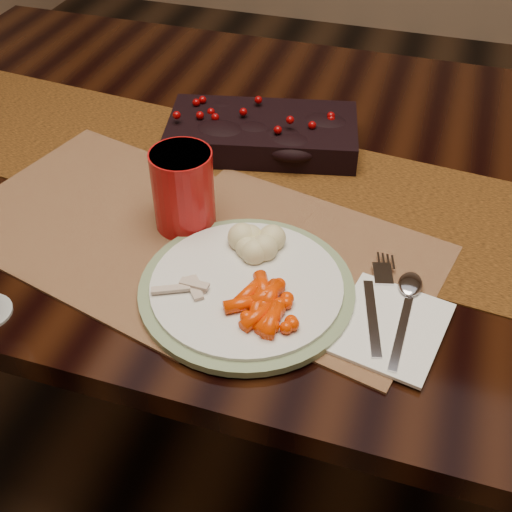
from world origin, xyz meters
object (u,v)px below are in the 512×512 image
(mashed_potatoes, at_px, (252,238))
(napkin, at_px, (389,326))
(baby_carrots, at_px, (258,304))
(turkey_shreds, at_px, (186,284))
(placemat_main, at_px, (291,260))
(dinner_plate, at_px, (247,287))
(red_cup, at_px, (183,190))
(dining_table, at_px, (301,321))
(centerpiece, at_px, (262,129))

(mashed_potatoes, xyz_separation_m, napkin, (0.21, -0.07, -0.03))
(baby_carrots, height_order, turkey_shreds, baby_carrots)
(placemat_main, xyz_separation_m, baby_carrots, (-0.01, -0.12, 0.03))
(placemat_main, xyz_separation_m, dinner_plate, (-0.04, -0.08, 0.01))
(turkey_shreds, xyz_separation_m, napkin, (0.26, 0.02, -0.02))
(napkin, relative_size, red_cup, 1.22)
(dinner_plate, xyz_separation_m, red_cup, (-0.13, 0.11, 0.05))
(baby_carrots, bearing_deg, placemat_main, 84.74)
(baby_carrots, xyz_separation_m, napkin, (0.16, 0.03, -0.02))
(dining_table, xyz_separation_m, mashed_potatoes, (-0.03, -0.24, 0.42))
(napkin, distance_m, red_cup, 0.35)
(baby_carrots, bearing_deg, mashed_potatoes, 111.29)
(centerpiece, bearing_deg, baby_carrots, -73.71)
(centerpiece, xyz_separation_m, placemat_main, (0.13, -0.28, -0.03))
(placemat_main, distance_m, turkey_shreds, 0.16)
(dining_table, distance_m, napkin, 0.53)
(centerpiece, distance_m, napkin, 0.46)
(centerpiece, height_order, mashed_potatoes, centerpiece)
(centerpiece, distance_m, dinner_plate, 0.37)
(placemat_main, height_order, dinner_plate, dinner_plate)
(dining_table, height_order, dinner_plate, dinner_plate)
(turkey_shreds, height_order, red_cup, red_cup)
(baby_carrots, distance_m, napkin, 0.17)
(centerpiece, bearing_deg, napkin, -52.57)
(centerpiece, height_order, dinner_plate, centerpiece)
(placemat_main, height_order, turkey_shreds, turkey_shreds)
(centerpiece, height_order, napkin, centerpiece)
(placemat_main, distance_m, mashed_potatoes, 0.07)
(centerpiece, relative_size, mashed_potatoes, 4.07)
(dining_table, xyz_separation_m, centerpiece, (-0.10, 0.05, 0.41))
(centerpiece, xyz_separation_m, dinner_plate, (0.09, -0.36, -0.02))
(dinner_plate, bearing_deg, red_cup, 139.81)
(napkin, bearing_deg, dinner_plate, -171.43)
(mashed_potatoes, xyz_separation_m, red_cup, (-0.12, 0.04, 0.02))
(napkin, xyz_separation_m, red_cup, (-0.32, 0.12, 0.06))
(mashed_potatoes, bearing_deg, placemat_main, 15.27)
(turkey_shreds, bearing_deg, dining_table, 76.22)
(placemat_main, bearing_deg, turkey_shreds, -121.57)
(turkey_shreds, bearing_deg, red_cup, 112.74)
(placemat_main, distance_m, dinner_plate, 0.09)
(dinner_plate, height_order, red_cup, red_cup)
(dinner_plate, height_order, baby_carrots, baby_carrots)
(dining_table, relative_size, turkey_shreds, 27.17)
(turkey_shreds, relative_size, napkin, 0.44)
(napkin, bearing_deg, red_cup, 170.53)
(placemat_main, relative_size, mashed_potatoes, 5.09)
(napkin, bearing_deg, dining_table, 130.13)
(placemat_main, distance_m, baby_carrots, 0.12)
(napkin, height_order, red_cup, red_cup)
(centerpiece, bearing_deg, dinner_plate, -76.17)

